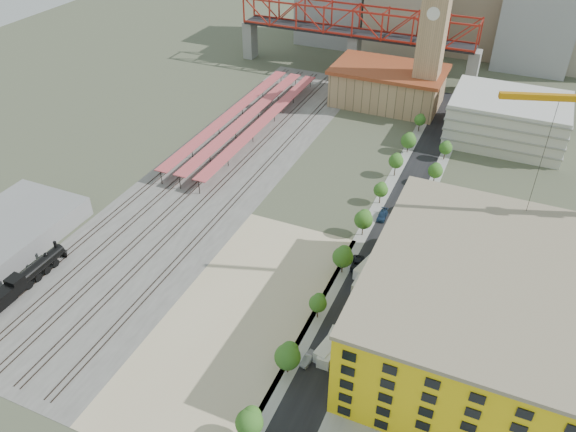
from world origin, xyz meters
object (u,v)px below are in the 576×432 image
at_px(site_trailer_c, 364,279).
at_px(clock_tower, 433,28).
at_px(site_trailer_a, 330,347).
at_px(site_trailer_b, 332,344).
at_px(construction_building, 491,313).
at_px(site_trailer_d, 370,265).
at_px(locomotive, 29,276).

bearing_deg(site_trailer_c, clock_tower, 97.45).
distance_m(site_trailer_a, site_trailer_b, 0.85).
xyz_separation_m(clock_tower, construction_building, (34.00, -99.99, -19.29)).
height_order(site_trailer_a, site_trailer_b, site_trailer_b).
relative_size(clock_tower, construction_building, 1.03).
relative_size(construction_building, site_trailer_a, 5.54).
height_order(clock_tower, site_trailer_c, clock_tower).
bearing_deg(site_trailer_b, construction_building, 34.88).
distance_m(construction_building, site_trailer_d, 30.29).
height_order(locomotive, site_trailer_a, locomotive).
relative_size(clock_tower, site_trailer_c, 5.54).
height_order(site_trailer_b, site_trailer_d, site_trailer_d).
bearing_deg(site_trailer_b, site_trailer_a, -79.13).
height_order(construction_building, site_trailer_a, construction_building).
relative_size(site_trailer_a, site_trailer_d, 0.90).
height_order(clock_tower, site_trailer_a, clock_tower).
relative_size(clock_tower, site_trailer_b, 5.38).
relative_size(site_trailer_c, site_trailer_d, 0.92).
xyz_separation_m(site_trailer_b, site_trailer_c, (0.00, 20.19, -0.04)).
xyz_separation_m(locomotive, site_trailer_d, (66.00, 33.76, -0.73)).
height_order(locomotive, site_trailer_b, locomotive).
bearing_deg(site_trailer_d, site_trailer_b, -75.04).
xyz_separation_m(construction_building, site_trailer_b, (-26.00, -11.58, -8.09)).
bearing_deg(site_trailer_c, site_trailer_b, -87.55).
height_order(construction_building, site_trailer_b, construction_building).
bearing_deg(locomotive, site_trailer_a, 6.93).
xyz_separation_m(construction_building, site_trailer_a, (-26.00, -12.42, -8.16)).
xyz_separation_m(locomotive, site_trailer_b, (66.00, 8.86, -0.80)).
bearing_deg(construction_building, site_trailer_c, 161.68).
height_order(clock_tower, site_trailer_b, clock_tower).
height_order(locomotive, site_trailer_c, locomotive).
height_order(clock_tower, construction_building, clock_tower).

